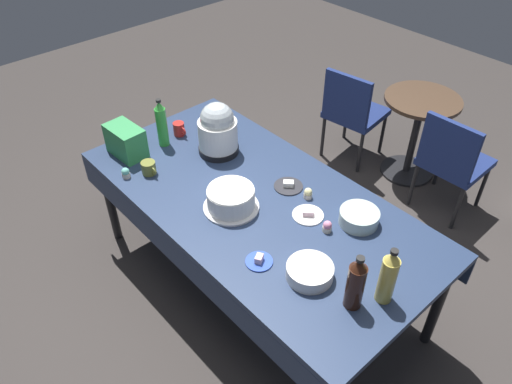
{
  "coord_description": "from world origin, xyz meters",
  "views": [
    {
      "loc": [
        1.63,
        -1.46,
        2.63
      ],
      "look_at": [
        0.0,
        0.0,
        0.8
      ],
      "focal_mm": 34.8,
      "sensor_mm": 36.0,
      "label": 1
    }
  ],
  "objects": [
    {
      "name": "soda_bottle_cola",
      "position": [
        0.86,
        -0.17,
        0.9
      ],
      "size": [
        0.08,
        0.08,
        0.31
      ],
      "color": "#33190F",
      "rests_on": "potluck_table"
    },
    {
      "name": "dessert_plate_white",
      "position": [
        0.3,
        0.12,
        0.76
      ],
      "size": [
        0.18,
        0.18,
        0.04
      ],
      "color": "white",
      "rests_on": "potluck_table"
    },
    {
      "name": "paper_napkin_stack",
      "position": [
        -0.78,
        0.34,
        0.76
      ],
      "size": [
        0.17,
        0.17,
        0.02
      ],
      "primitive_type": "cube",
      "rotation": [
        0.0,
        0.0,
        0.23
      ],
      "color": "pink",
      "rests_on": "potluck_table"
    },
    {
      "name": "soda_bottle_ginger_ale",
      "position": [
        0.93,
        -0.04,
        0.9
      ],
      "size": [
        0.08,
        0.08,
        0.32
      ],
      "color": "gold",
      "rests_on": "potluck_table"
    },
    {
      "name": "glass_salad_bowl",
      "position": [
        0.53,
        0.28,
        0.79
      ],
      "size": [
        0.22,
        0.22,
        0.08
      ],
      "primitive_type": "cylinder",
      "color": "#B2C6BC",
      "rests_on": "potluck_table"
    },
    {
      "name": "frosted_layer_cake",
      "position": [
        -0.03,
        -0.16,
        0.81
      ],
      "size": [
        0.32,
        0.32,
        0.13
      ],
      "color": "silver",
      "rests_on": "potluck_table"
    },
    {
      "name": "maroon_chair_left",
      "position": [
        -0.54,
        1.57,
        0.49
      ],
      "size": [
        0.5,
        0.5,
        0.85
      ],
      "color": "navy",
      "rests_on": "ground"
    },
    {
      "name": "ceramic_snack_bowl",
      "position": [
        0.61,
        -0.2,
        0.79
      ],
      "size": [
        0.23,
        0.23,
        0.07
      ],
      "primitive_type": "cylinder",
      "color": "silver",
      "rests_on": "potluck_table"
    },
    {
      "name": "soda_carton",
      "position": [
        -0.89,
        -0.32,
        0.85
      ],
      "size": [
        0.27,
        0.18,
        0.2
      ],
      "primitive_type": "cube",
      "rotation": [
        0.0,
        0.0,
        0.06
      ],
      "color": "#338C4C",
      "rests_on": "potluck_table"
    },
    {
      "name": "round_cafe_table",
      "position": [
        -0.05,
        1.8,
        0.5
      ],
      "size": [
        0.6,
        0.6,
        0.72
      ],
      "color": "#473323",
      "rests_on": "ground"
    },
    {
      "name": "coffee_mug_red",
      "position": [
        -0.85,
        0.06,
        0.8
      ],
      "size": [
        0.12,
        0.08,
        0.09
      ],
      "color": "#B2231E",
      "rests_on": "potluck_table"
    },
    {
      "name": "maroon_chair_right",
      "position": [
        0.4,
        1.57,
        0.49
      ],
      "size": [
        0.45,
        0.45,
        0.85
      ],
      "color": "navy",
      "rests_on": "ground"
    },
    {
      "name": "potluck_table",
      "position": [
        0.0,
        0.0,
        0.69
      ],
      "size": [
        2.2,
        1.1,
        0.75
      ],
      "color": "navy",
      "rests_on": "ground"
    },
    {
      "name": "coffee_mug_olive",
      "position": [
        -0.62,
        -0.33,
        0.79
      ],
      "size": [
        0.13,
        0.09,
        0.08
      ],
      "color": "olive",
      "rests_on": "potluck_table"
    },
    {
      "name": "soda_bottle_lime_soda",
      "position": [
        -0.83,
        -0.08,
        0.91
      ],
      "size": [
        0.07,
        0.07,
        0.34
      ],
      "color": "green",
      "rests_on": "potluck_table"
    },
    {
      "name": "cupcake_vanilla",
      "position": [
        0.46,
        0.11,
        0.78
      ],
      "size": [
        0.05,
        0.05,
        0.07
      ],
      "color": "beige",
      "rests_on": "potluck_table"
    },
    {
      "name": "slow_cooker",
      "position": [
        -0.52,
        0.14,
        0.92
      ],
      "size": [
        0.26,
        0.26,
        0.35
      ],
      "color": "black",
      "rests_on": "potluck_table"
    },
    {
      "name": "dessert_plate_cobalt",
      "position": [
        0.38,
        -0.32,
        0.76
      ],
      "size": [
        0.14,
        0.14,
        0.04
      ],
      "color": "#2D4CB2",
      "rests_on": "potluck_table"
    },
    {
      "name": "dessert_plate_charcoal",
      "position": [
        0.05,
        0.22,
        0.76
      ],
      "size": [
        0.18,
        0.18,
        0.04
      ],
      "color": "#2D2D33",
      "rests_on": "potluck_table"
    },
    {
      "name": "cupcake_berry",
      "position": [
        -0.68,
        -0.46,
        0.78
      ],
      "size": [
        0.05,
        0.05,
        0.07
      ],
      "color": "beige",
      "rests_on": "potluck_table"
    },
    {
      "name": "cupcake_cocoa",
      "position": [
        0.19,
        0.23,
        0.78
      ],
      "size": [
        0.05,
        0.05,
        0.07
      ],
      "color": "beige",
      "rests_on": "potluck_table"
    },
    {
      "name": "ground",
      "position": [
        0.0,
        0.0,
        0.0
      ],
      "size": [
        9.0,
        9.0,
        0.0
      ],
      "primitive_type": "plane",
      "color": "#383330"
    }
  ]
}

